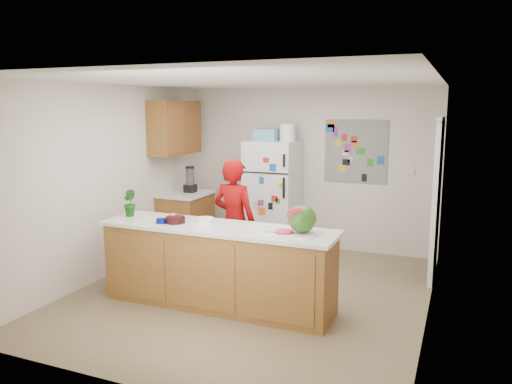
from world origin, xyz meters
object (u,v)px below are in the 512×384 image
at_px(refrigerator, 272,196).
at_px(watermelon, 302,219).
at_px(cherry_bowl, 175,220).
at_px(person, 234,222).

height_order(refrigerator, watermelon, refrigerator).
relative_size(refrigerator, watermelon, 5.91).
bearing_deg(refrigerator, cherry_bowl, -95.82).
xyz_separation_m(person, cherry_bowl, (-0.37, -0.77, 0.16)).
distance_m(refrigerator, cherry_bowl, 2.45).
relative_size(refrigerator, cherry_bowl, 7.72).
height_order(person, cherry_bowl, person).
distance_m(refrigerator, watermelon, 2.66).
height_order(watermelon, cherry_bowl, watermelon).
bearing_deg(watermelon, refrigerator, 117.37).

